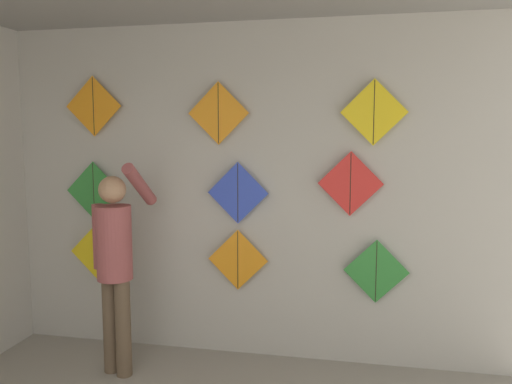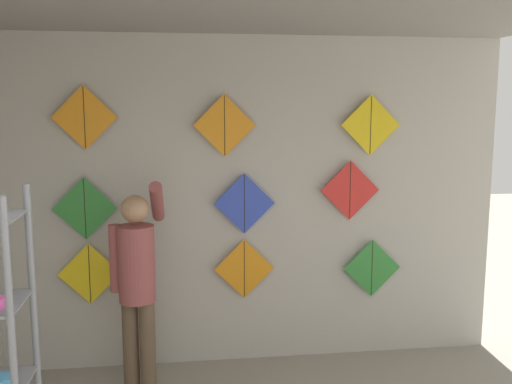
{
  "view_description": "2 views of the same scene",
  "coord_description": "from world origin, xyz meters",
  "px_view_note": "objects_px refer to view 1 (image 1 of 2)",
  "views": [
    {
      "loc": [
        1.05,
        -0.67,
        1.89
      ],
      "look_at": [
        0.29,
        3.07,
        1.45
      ],
      "focal_mm": 35.0,
      "sensor_mm": 36.0,
      "label": 1
    },
    {
      "loc": [
        -0.42,
        -1.38,
        2.22
      ],
      "look_at": [
        0.16,
        3.07,
        1.54
      ],
      "focal_mm": 40.0,
      "sensor_mm": 36.0,
      "label": 2
    }
  ],
  "objects_px": {
    "kite_3": "(94,191)",
    "kite_1": "(238,260)",
    "shopkeeper": "(115,256)",
    "kite_0": "(98,252)",
    "kite_2": "(376,271)",
    "kite_5": "(350,184)",
    "kite_4": "(238,193)",
    "kite_6": "(94,106)",
    "kite_8": "(374,112)",
    "kite_7": "(218,113)"
  },
  "relations": [
    {
      "from": "kite_8",
      "to": "shopkeeper",
      "type": "bearing_deg",
      "value": -165.89
    },
    {
      "from": "kite_1",
      "to": "kite_0",
      "type": "bearing_deg",
      "value": 180.0
    },
    {
      "from": "kite_3",
      "to": "kite_8",
      "type": "height_order",
      "value": "kite_8"
    },
    {
      "from": "kite_2",
      "to": "kite_5",
      "type": "xyz_separation_m",
      "value": [
        -0.22,
        0.0,
        0.7
      ]
    },
    {
      "from": "kite_2",
      "to": "kite_4",
      "type": "relative_size",
      "value": 1.0
    },
    {
      "from": "shopkeeper",
      "to": "kite_7",
      "type": "relative_size",
      "value": 3.26
    },
    {
      "from": "kite_3",
      "to": "kite_1",
      "type": "bearing_deg",
      "value": 0.0
    },
    {
      "from": "kite_0",
      "to": "kite_8",
      "type": "height_order",
      "value": "kite_8"
    },
    {
      "from": "shopkeeper",
      "to": "kite_7",
      "type": "xyz_separation_m",
      "value": [
        0.7,
        0.49,
        1.12
      ]
    },
    {
      "from": "kite_7",
      "to": "kite_8",
      "type": "distance_m",
      "value": 1.24
    },
    {
      "from": "kite_0",
      "to": "kite_1",
      "type": "height_order",
      "value": "kite_0"
    },
    {
      "from": "kite_4",
      "to": "kite_7",
      "type": "height_order",
      "value": "kite_7"
    },
    {
      "from": "kite_1",
      "to": "kite_7",
      "type": "height_order",
      "value": "kite_7"
    },
    {
      "from": "kite_2",
      "to": "kite_6",
      "type": "xyz_separation_m",
      "value": [
        -2.41,
        0.0,
        1.33
      ]
    },
    {
      "from": "kite_6",
      "to": "kite_7",
      "type": "relative_size",
      "value": 1.0
    },
    {
      "from": "shopkeeper",
      "to": "kite_3",
      "type": "relative_size",
      "value": 3.26
    },
    {
      "from": "kite_5",
      "to": "kite_6",
      "type": "distance_m",
      "value": 2.28
    },
    {
      "from": "kite_2",
      "to": "kite_7",
      "type": "xyz_separation_m",
      "value": [
        -1.29,
        0.0,
        1.26
      ]
    },
    {
      "from": "shopkeeper",
      "to": "kite_0",
      "type": "xyz_separation_m",
      "value": [
        -0.43,
        0.49,
        -0.1
      ]
    },
    {
      "from": "kite_7",
      "to": "kite_8",
      "type": "bearing_deg",
      "value": 0.0
    },
    {
      "from": "kite_7",
      "to": "kite_5",
      "type": "bearing_deg",
      "value": 0.0
    },
    {
      "from": "shopkeeper",
      "to": "kite_8",
      "type": "bearing_deg",
      "value": 33.09
    },
    {
      "from": "kite_1",
      "to": "kite_8",
      "type": "bearing_deg",
      "value": 0.0
    },
    {
      "from": "kite_2",
      "to": "kite_5",
      "type": "relative_size",
      "value": 1.0
    },
    {
      "from": "kite_6",
      "to": "kite_2",
      "type": "bearing_deg",
      "value": 0.0
    },
    {
      "from": "kite_2",
      "to": "kite_6",
      "type": "relative_size",
      "value": 1.0
    },
    {
      "from": "kite_5",
      "to": "kite_3",
      "type": "bearing_deg",
      "value": 180.0
    },
    {
      "from": "kite_1",
      "to": "kite_2",
      "type": "relative_size",
      "value": 1.0
    },
    {
      "from": "kite_1",
      "to": "kite_4",
      "type": "height_order",
      "value": "kite_4"
    },
    {
      "from": "shopkeeper",
      "to": "kite_6",
      "type": "xyz_separation_m",
      "value": [
        -0.41,
        0.49,
        1.18
      ]
    },
    {
      "from": "kite_2",
      "to": "kite_5",
      "type": "distance_m",
      "value": 0.73
    },
    {
      "from": "kite_6",
      "to": "kite_8",
      "type": "bearing_deg",
      "value": 0.0
    },
    {
      "from": "kite_1",
      "to": "kite_4",
      "type": "distance_m",
      "value": 0.57
    },
    {
      "from": "kite_4",
      "to": "kite_5",
      "type": "bearing_deg",
      "value": 0.0
    },
    {
      "from": "kite_0",
      "to": "kite_2",
      "type": "distance_m",
      "value": 2.42
    },
    {
      "from": "kite_0",
      "to": "kite_7",
      "type": "distance_m",
      "value": 1.66
    },
    {
      "from": "kite_0",
      "to": "kite_3",
      "type": "relative_size",
      "value": 1.0
    },
    {
      "from": "kite_4",
      "to": "kite_3",
      "type": "bearing_deg",
      "value": 180.0
    },
    {
      "from": "kite_3",
      "to": "kite_4",
      "type": "relative_size",
      "value": 1.0
    },
    {
      "from": "kite_6",
      "to": "kite_1",
      "type": "bearing_deg",
      "value": 0.0
    },
    {
      "from": "kite_2",
      "to": "kite_8",
      "type": "distance_m",
      "value": 1.26
    },
    {
      "from": "shopkeeper",
      "to": "kite_5",
      "type": "distance_m",
      "value": 1.93
    },
    {
      "from": "shopkeeper",
      "to": "kite_2",
      "type": "xyz_separation_m",
      "value": [
        2.0,
        0.49,
        -0.14
      ]
    },
    {
      "from": "kite_7",
      "to": "shopkeeper",
      "type": "bearing_deg",
      "value": -145.19
    },
    {
      "from": "kite_0",
      "to": "kite_4",
      "type": "xyz_separation_m",
      "value": [
        1.29,
        0.0,
        0.56
      ]
    },
    {
      "from": "kite_4",
      "to": "kite_0",
      "type": "bearing_deg",
      "value": 180.0
    },
    {
      "from": "kite_1",
      "to": "kite_5",
      "type": "relative_size",
      "value": 1.0
    },
    {
      "from": "kite_2",
      "to": "kite_7",
      "type": "distance_m",
      "value": 1.8
    },
    {
      "from": "shopkeeper",
      "to": "kite_5",
      "type": "relative_size",
      "value": 3.26
    },
    {
      "from": "kite_0",
      "to": "kite_5",
      "type": "xyz_separation_m",
      "value": [
        2.2,
        0.0,
        0.66
      ]
    }
  ]
}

